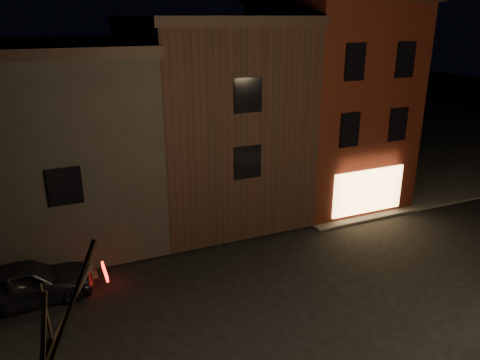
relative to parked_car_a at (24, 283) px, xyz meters
name	(u,v)px	position (x,y,z in m)	size (l,w,h in m)	color
ground	(275,319)	(7.52, -4.34, -0.77)	(120.00, 120.00, 0.00)	black
sidewalk_far_right	(371,131)	(27.52, 15.66, -0.71)	(30.00, 30.00, 0.12)	#2D2B28
corner_building	(327,97)	(15.52, 5.13, 4.63)	(6.50, 8.50, 10.50)	#46150C
row_building_a	(206,114)	(9.02, 6.16, 4.06)	(7.30, 10.30, 9.40)	black
row_building_b	(54,138)	(1.77, 6.16, 3.56)	(7.80, 10.30, 8.40)	black
parked_car_a	(24,283)	(0.00, 0.00, 0.00)	(1.83, 4.55, 1.55)	black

